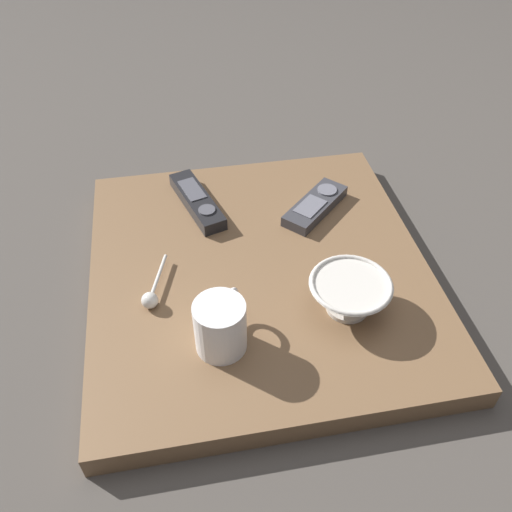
% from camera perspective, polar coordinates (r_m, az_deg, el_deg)
% --- Properties ---
extents(ground_plane, '(6.00, 6.00, 0.00)m').
position_cam_1_polar(ground_plane, '(0.98, 0.33, -2.74)').
color(ground_plane, '#47423D').
extents(table, '(0.63, 0.59, 0.04)m').
position_cam_1_polar(table, '(0.96, 0.34, -1.86)').
color(table, brown).
rests_on(table, ground).
extents(cereal_bowl, '(0.13, 0.13, 0.06)m').
position_cam_1_polar(cereal_bowl, '(0.87, 9.84, -3.95)').
color(cereal_bowl, beige).
rests_on(cereal_bowl, table).
extents(coffee_mug, '(0.10, 0.08, 0.09)m').
position_cam_1_polar(coffee_mug, '(0.80, -3.75, -7.36)').
color(coffee_mug, white).
rests_on(coffee_mug, table).
extents(teaspoon, '(0.12, 0.05, 0.03)m').
position_cam_1_polar(teaspoon, '(0.89, -11.04, -4.24)').
color(teaspoon, silver).
rests_on(teaspoon, table).
extents(tv_remote_near, '(0.15, 0.15, 0.02)m').
position_cam_1_polar(tv_remote_near, '(1.06, 6.29, 5.34)').
color(tv_remote_near, '#38383D').
rests_on(tv_remote_near, table).
extents(tv_remote_far, '(0.19, 0.10, 0.03)m').
position_cam_1_polar(tv_remote_far, '(1.07, -6.25, 5.80)').
color(tv_remote_far, black).
rests_on(tv_remote_far, table).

